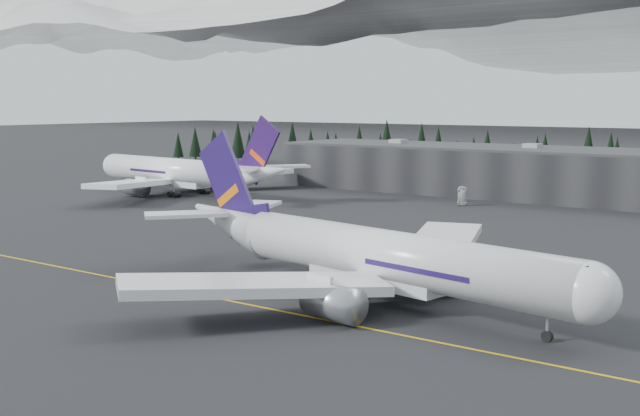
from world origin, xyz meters
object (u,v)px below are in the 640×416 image
Objects in this scene: jet_main at (359,253)px; jet_parked at (185,172)px; terminal at (570,174)px; gse_vehicle_a at (462,203)px.

jet_parked is (-98.25, 65.14, 0.28)m from jet_main.
jet_parked reaches higher than jet_main.
jet_parked is at bearing -148.88° from terminal.
jet_main is 93.70m from gse_vehicle_a.
terminal is 98.20m from jet_parked.
jet_parked is 72.34m from gse_vehicle_a.
terminal is 2.35× the size of jet_main.
jet_parked is 15.40× the size of gse_vehicle_a.
terminal is 32.05m from gse_vehicle_a.
terminal reaches higher than gse_vehicle_a.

